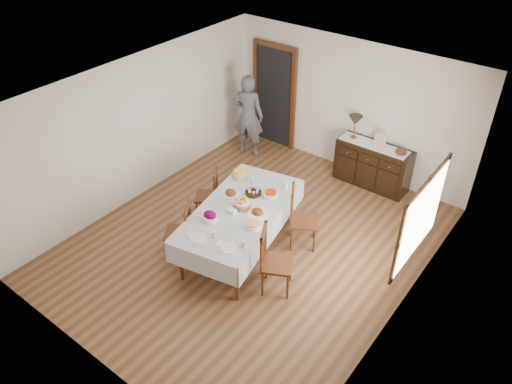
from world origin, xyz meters
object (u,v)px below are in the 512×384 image
Objects in this scene: dining_table at (240,214)px; sideboard at (373,165)px; chair_right_near at (273,260)px; chair_right_far at (301,217)px; table_lamp at (355,121)px; person at (248,113)px; chair_left_near at (181,230)px; chair_left_far at (209,194)px.

dining_table is 3.08m from sideboard.
chair_right_near and chair_right_far have the same top height.
table_lamp reaches higher than chair_right_near.
dining_table is at bearing 40.05° from chair_right_near.
dining_table is 1.37× the size of person.
sideboard is at bearing 173.28° from person.
chair_right_far reaches higher than chair_left_near.
chair_right_near is 3.94m from person.
chair_left_far is 0.65× the size of sideboard.
chair_right_far is 2.29m from sideboard.
table_lamp is at bearing -17.61° from chair_right_near.
person reaches higher than chair_right_far.
chair_left_far is 3.02m from table_lamp.
person is at bearing 166.65° from chair_left_far.
chair_left_far is (-0.98, 0.36, -0.25)m from dining_table.
chair_left_far is 2.03m from chair_right_near.
dining_table is 2.78× the size of chair_left_far.
chair_left_near is at bearing -146.71° from dining_table.
dining_table is at bearing -105.19° from sideboard.
person is (-1.11, 3.12, 0.45)m from chair_left_near.
person is at bearing 114.63° from dining_table.
sideboard is (1.78, 2.60, -0.04)m from chair_left_far.
chair_right_far is at bearing 66.85° from chair_left_far.
chair_right_far is 3.06m from person.
chair_left_near is 0.88× the size of chair_right_near.
person is at bearing 166.20° from chair_left_near.
chair_right_near is at bearing -33.67° from dining_table.
chair_right_far is (0.68, 0.68, -0.17)m from dining_table.
table_lamp is (-0.35, 2.30, 0.65)m from chair_right_far.
chair_right_far is at bearing -15.03° from chair_right_near.
chair_right_far reaches higher than sideboard.
dining_table is 3.04m from table_lamp.
chair_left_far is 1.98× the size of table_lamp.
chair_left_near is at bearing 92.16° from person.
chair_left_far is at bearing 41.27° from chair_right_near.
person is (-2.69, 2.85, 0.38)m from chair_right_near.
table_lamp is (-0.47, 0.02, 0.77)m from sideboard.
sideboard is (1.47, 3.61, -0.06)m from chair_left_near.
table_lamp is (2.11, 0.51, 0.27)m from person.
table_lamp is at bearing 176.03° from person.
person is (-0.80, 2.11, 0.47)m from chair_left_far.
person is at bearing -169.22° from sideboard.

